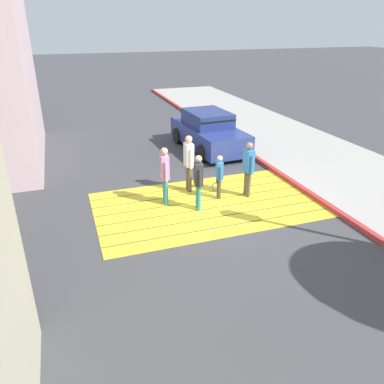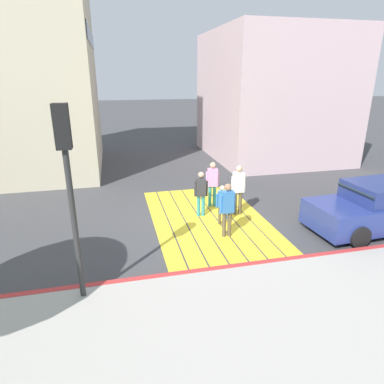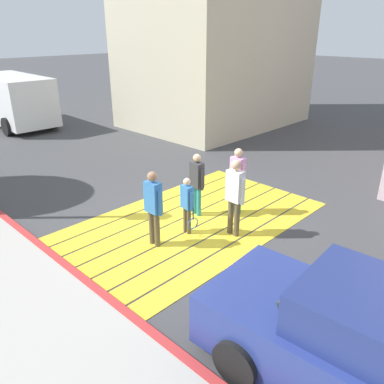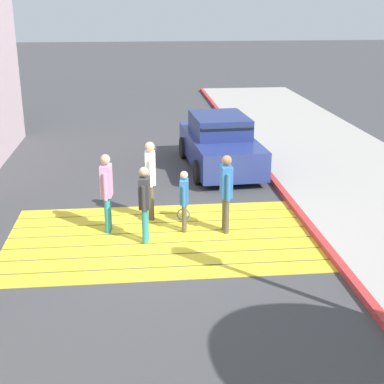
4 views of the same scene
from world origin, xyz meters
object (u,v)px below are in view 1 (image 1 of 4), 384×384
pedestrian_adult_lead (165,172)px  pedestrian_adult_side (189,160)px  car_parked_near_curb (208,132)px  pedestrian_child_with_racket (219,175)px  pedestrian_adult_trailing (198,179)px  pedestrian_teen_behind (248,165)px

pedestrian_adult_lead → pedestrian_adult_side: pedestrian_adult_side is taller
pedestrian_adult_side → car_parked_near_curb: bearing=-119.3°
pedestrian_adult_lead → pedestrian_child_with_racket: (-1.62, 0.15, -0.23)m
pedestrian_adult_trailing → pedestrian_teen_behind: bearing=-167.9°
pedestrian_child_with_racket → car_parked_near_curb: bearing=-107.6°
car_parked_near_curb → pedestrian_child_with_racket: bearing=72.4°
pedestrian_adult_lead → pedestrian_child_with_racket: pedestrian_adult_lead is taller
pedestrian_adult_lead → pedestrian_child_with_racket: bearing=174.8°
pedestrian_child_with_racket → pedestrian_adult_trailing: bearing=30.7°
car_parked_near_curb → pedestrian_teen_behind: bearing=82.9°
pedestrian_adult_lead → pedestrian_adult_trailing: 1.02m
pedestrian_adult_lead → pedestrian_adult_trailing: (-0.78, 0.65, -0.06)m
pedestrian_adult_trailing → pedestrian_child_with_racket: 0.99m
pedestrian_child_with_racket → pedestrian_adult_lead: bearing=-5.2°
pedestrian_adult_lead → pedestrian_child_with_racket: 1.64m
pedestrian_adult_lead → pedestrian_adult_side: 1.15m
pedestrian_adult_trailing → pedestrian_adult_lead: bearing=-39.7°
car_parked_near_curb → pedestrian_adult_side: bearing=60.7°
pedestrian_adult_lead → pedestrian_adult_trailing: pedestrian_adult_lead is taller
car_parked_near_curb → pedestrian_adult_side: pedestrian_adult_side is taller
pedestrian_adult_trailing → pedestrian_child_with_racket: pedestrian_adult_trailing is taller
pedestrian_adult_side → pedestrian_child_with_racket: bearing=130.0°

